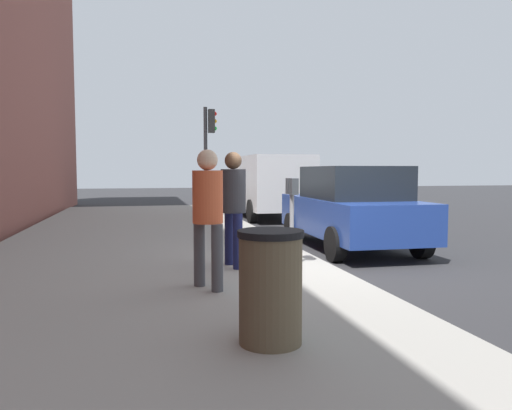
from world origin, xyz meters
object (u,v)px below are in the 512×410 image
parking_meter (292,203)px  traffic_signal (209,143)px  parked_sedan_near (351,207)px  pedestrian_bystander (208,207)px  trash_bin (270,287)px  pedestrian_at_meter (233,199)px  parked_van_far (268,182)px

parking_meter → traffic_signal: 8.64m
parked_sedan_near → traffic_signal: traffic_signal is taller
pedestrian_bystander → trash_bin: size_ratio=1.78×
pedestrian_bystander → trash_bin: (-2.12, -0.28, -0.56)m
traffic_signal → pedestrian_at_meter: bearing=175.0°
parked_van_far → traffic_signal: 2.71m
pedestrian_bystander → parked_sedan_near: 4.95m
parked_sedan_near → trash_bin: size_ratio=4.39×
pedestrian_bystander → traffic_signal: bearing=54.0°
pedestrian_bystander → traffic_signal: (9.77, -1.31, 1.36)m
pedestrian_bystander → parked_sedan_near: (3.45, -3.53, -0.32)m
parked_van_far → traffic_signal: bearing=110.7°
parked_sedan_near → trash_bin: parked_sedan_near is taller
pedestrian_at_meter → traffic_signal: size_ratio=0.51×
pedestrian_bystander → traffic_signal: 9.95m
pedestrian_at_meter → parked_sedan_near: size_ratio=0.41×
pedestrian_bystander → traffic_signal: traffic_signal is taller
trash_bin → pedestrian_at_meter: bearing=-5.0°
traffic_signal → trash_bin: (-11.89, 1.03, -1.92)m
parking_meter → parked_sedan_near: (2.20, -2.00, -0.27)m
pedestrian_at_meter → parked_sedan_near: bearing=26.0°
pedestrian_at_meter → parked_sedan_near: 3.64m
parking_meter → pedestrian_at_meter: size_ratio=0.77×
parked_sedan_near → pedestrian_at_meter: bearing=125.6°
pedestrian_bystander → trash_bin: 2.21m
parked_sedan_near → trash_bin: (-5.57, 3.25, -0.24)m
parking_meter → parked_sedan_near: 2.99m
parking_meter → traffic_signal: bearing=1.4°
trash_bin → parked_sedan_near: bearing=-30.3°
parked_van_far → trash_bin: size_ratio=5.15×
traffic_signal → trash_bin: size_ratio=3.56×
parking_meter → parked_sedan_near: parked_sedan_near is taller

